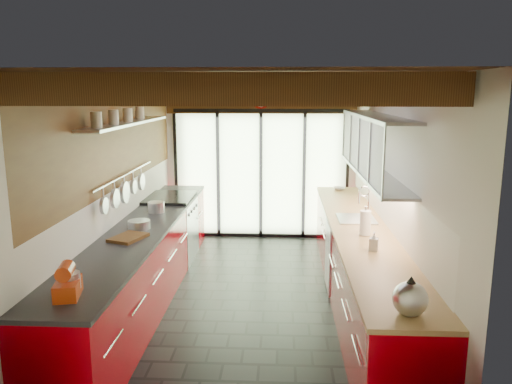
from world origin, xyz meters
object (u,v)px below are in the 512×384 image
Objects in this scene: stand_mixer at (68,283)px; kettle at (410,297)px; bowl at (339,189)px; soap_bottle at (374,241)px; paper_towel at (365,223)px.

kettle reaches higher than stand_mixer.
bowl is (0.00, 4.49, -0.11)m from kettle.
stand_mixer reaches higher than soap_bottle.
stand_mixer is 0.96× the size of kettle.
paper_towel is at bearing 35.17° from stand_mixer.
kettle is at bearing -3.97° from stand_mixer.
soap_bottle is at bearing -90.00° from paper_towel.
kettle is 1.81× the size of soap_bottle.
bowl is at bearing 59.52° from stand_mixer.
stand_mixer is at bearing 176.03° from kettle.
stand_mixer is 2.83m from soap_bottle.
stand_mixer is at bearing -153.78° from soap_bottle.
stand_mixer is 1.76× the size of bowl.
paper_towel is at bearing -90.00° from bowl.
paper_towel is (0.00, 1.97, 0.01)m from kettle.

